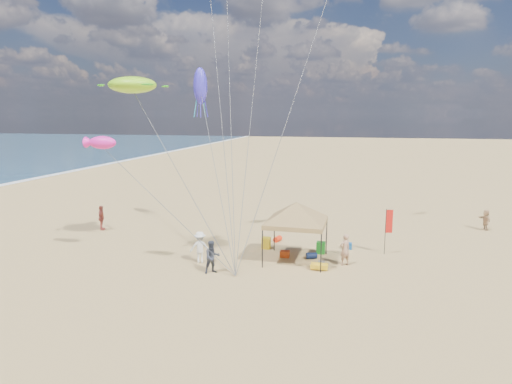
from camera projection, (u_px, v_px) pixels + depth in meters
ground at (242, 281)px, 22.01m from camera, size 280.00×280.00×0.00m
canopy_tent at (296, 204)px, 24.53m from camera, size 6.36×6.36×3.92m
feather_flag at (388, 224)px, 25.90m from camera, size 0.41×0.12×2.75m
cooler_red at (285, 254)px, 25.68m from camera, size 0.54×0.38×0.38m
cooler_blue at (347, 246)px, 27.25m from camera, size 0.54×0.38×0.38m
bag_navy at (312, 256)px, 25.39m from camera, size 0.69×0.54×0.36m
bag_orange at (278, 239)px, 28.81m from camera, size 0.54×0.69×0.36m
chair_green at (321, 248)px, 26.36m from camera, size 0.50×0.50×0.70m
chair_yellow at (266, 243)px, 27.30m from camera, size 0.50×0.50×0.70m
crate_grey at (321, 264)px, 24.13m from camera, size 0.34×0.30×0.28m
beach_cart at (319, 266)px, 23.59m from camera, size 0.90×0.50×0.24m
person_near_a at (345, 250)px, 24.20m from camera, size 0.77×0.73×1.77m
person_near_b at (212, 257)px, 23.01m from camera, size 1.07×1.04×1.74m
person_near_c at (200, 247)px, 24.62m from camera, size 1.28×0.92×1.78m
person_far_a at (101, 218)px, 31.56m from camera, size 0.75×1.13×1.79m
person_far_c at (486, 220)px, 31.61m from camera, size 0.79×1.45×1.49m
turtle_kite at (132, 85)px, 24.34m from camera, size 2.81×2.28×0.91m
fish_kite at (102, 143)px, 23.57m from camera, size 1.68×1.06×0.69m
squid_kite at (200, 86)px, 29.89m from camera, size 1.15×1.15×2.46m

